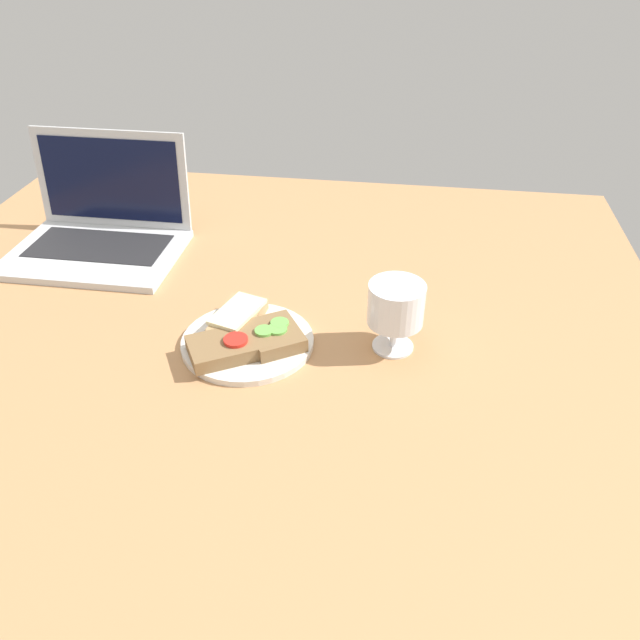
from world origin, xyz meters
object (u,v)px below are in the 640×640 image
Objects in this scene: sandwich_with_cucumber at (275,334)px; sandwich_with_tomato at (228,347)px; plate at (248,342)px; sandwich_with_cheese at (238,318)px; wine_glass at (396,306)px; laptop at (101,227)px.

sandwich_with_tomato is at bearing -146.82° from sandwich_with_cucumber.
sandwich_with_cheese reaches higher than plate.
sandwich_with_cucumber is 19.63cm from wine_glass.
wine_glass is at bearing 7.40° from sandwich_with_cucumber.
sandwich_with_cheese is at bearing 123.04° from plate.
sandwich_with_cucumber reaches higher than plate.
wine_glass is (23.13, 2.65, 7.28)cm from plate.
wine_glass reaches higher than sandwich_with_cheese.
plate is at bearing 63.57° from sandwich_with_tomato.
wine_glass is at bearing -22.99° from laptop.
laptop reaches higher than wine_glass.
plate is at bearing -177.11° from sandwich_with_cucumber.
laptop is (-35.01, 32.13, 2.11)cm from sandwich_with_tomato.
laptop is at bearing 142.72° from plate.
wine_glass is (25.56, -1.09, 5.39)cm from sandwich_with_cheese.
laptop is at bearing 146.02° from sandwich_with_cucumber.
sandwich_with_cheese is (-2.43, 3.74, 1.90)cm from plate.
wine_glass is 0.35× the size of laptop.
plate is at bearing -37.28° from laptop.
sandwich_with_cheese is at bearing 152.93° from sandwich_with_cucumber.
plate is 4.79cm from sandwich_with_cucumber.
sandwich_with_cheese is 0.37× the size of laptop.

